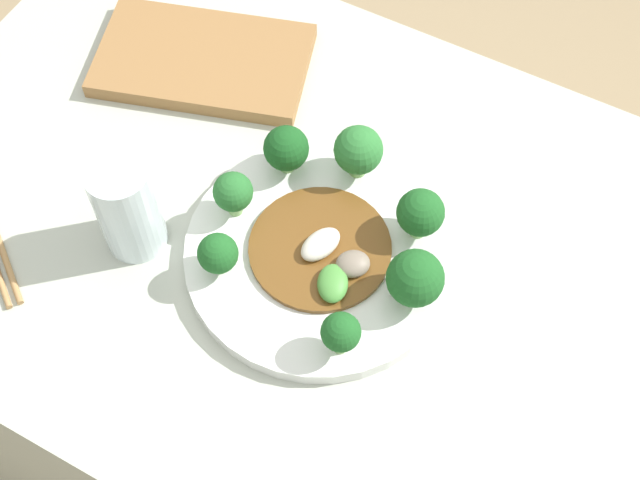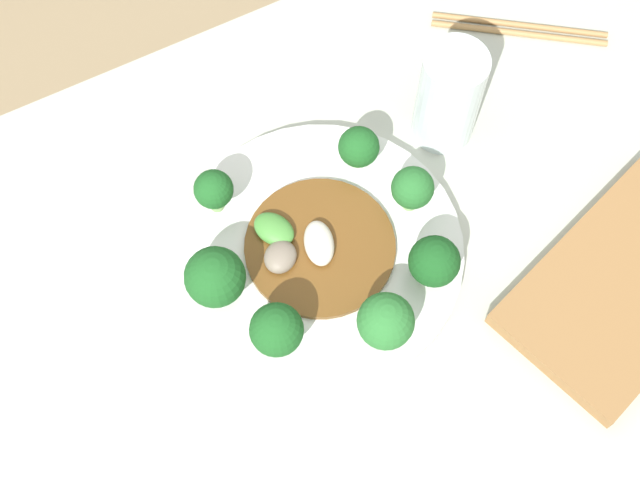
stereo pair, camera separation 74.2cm
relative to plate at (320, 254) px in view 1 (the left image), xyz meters
The scene contains 13 objects.
ground_plane 0.76m from the plate, 120.19° to the right, with size 8.00×8.00×0.00m, color #9E8460.
table 0.39m from the plate, 120.19° to the right, with size 1.08×0.67×0.76m.
plate is the anchor object (origin of this frame).
broccoli_west 0.12m from the plate, behind, with size 0.06×0.06×0.07m.
broccoli_northeast 0.11m from the plate, 40.69° to the left, with size 0.04×0.04×0.05m.
broccoli_southeast 0.12m from the plate, 42.56° to the right, with size 0.05×0.05×0.06m.
broccoli_east 0.11m from the plate, ahead, with size 0.04×0.04×0.06m.
broccoli_southwest 0.12m from the plate, 139.58° to the right, with size 0.05×0.05×0.06m.
broccoli_south 0.12m from the plate, 83.86° to the right, with size 0.05×0.05×0.07m.
broccoli_northwest 0.12m from the plate, 128.45° to the left, with size 0.04×0.04×0.06m.
stirfry_center 0.02m from the plate, 150.46° to the left, with size 0.15×0.15×0.02m.
drinking_glass 0.21m from the plate, 21.17° to the left, with size 0.07×0.07×0.13m.
cutting_board 0.31m from the plate, 33.82° to the right, with size 0.29×0.22×0.02m.
Camera 1 is at (-0.22, 0.44, 1.60)m, focal length 50.00 mm.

